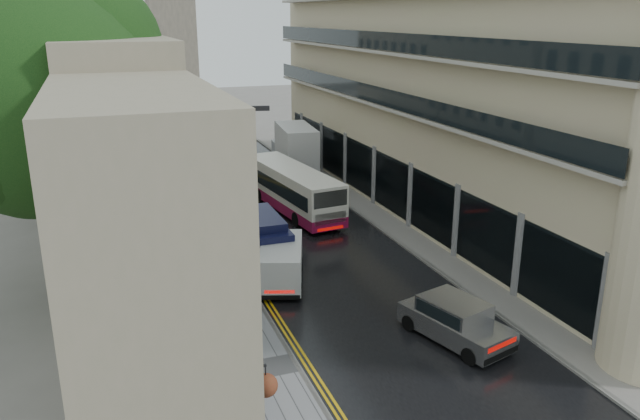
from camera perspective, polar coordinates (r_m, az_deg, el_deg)
road at (r=38.78m, az=-3.29°, el=-0.60°), size 9.00×85.00×0.02m
left_sidewalk at (r=37.62m, az=-11.86°, el=-1.46°), size 2.70×85.00×0.12m
right_sidewalk at (r=40.54m, az=4.03°, el=0.27°), size 1.80×85.00×0.12m
old_shop_row at (r=38.36m, az=-18.34°, el=7.56°), size 4.50×56.00×12.00m
modern_block at (r=40.01m, az=11.67°, el=9.91°), size 8.00×40.00×14.00m
tree_near at (r=28.41m, az=-23.87°, el=5.69°), size 10.56×10.56×13.89m
tree_far at (r=41.32m, az=-22.37°, el=8.12°), size 9.24×9.24×12.46m
cream_bus at (r=36.50m, az=-2.19°, el=0.58°), size 3.60×10.51×2.81m
white_lorry at (r=45.88m, az=-3.23°, el=4.90°), size 3.16×7.97×4.08m
silver_hatchback at (r=23.25m, az=13.64°, el=-11.77°), size 3.09×4.81×1.67m
white_van at (r=27.64m, az=-5.47°, el=-6.09°), size 3.18×4.73×1.97m
navy_van at (r=29.46m, az=-6.56°, el=-3.83°), size 2.15×5.33×2.71m
pedestrian at (r=32.02m, az=-10.40°, el=-2.73°), size 0.80×0.60×2.00m
lamp_post_near at (r=25.72m, az=-6.40°, el=-0.02°), size 0.97×0.42×8.44m
lamp_post_far at (r=46.20m, az=-13.86°, el=7.18°), size 0.93×0.46×8.09m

